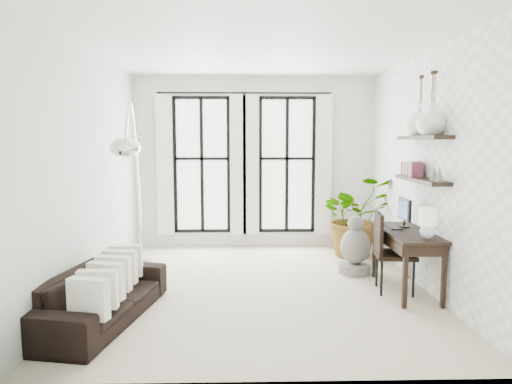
{
  "coord_description": "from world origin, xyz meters",
  "views": [
    {
      "loc": [
        -0.19,
        -6.12,
        2.01
      ],
      "look_at": [
        -0.04,
        0.3,
        1.29
      ],
      "focal_mm": 32.0,
      "sensor_mm": 36.0,
      "label": 1
    }
  ],
  "objects_px": {
    "desk": "(408,236)",
    "buddha": "(355,249)",
    "arc_lamp": "(132,144)",
    "sofa": "(102,295)",
    "desk_chair": "(388,247)",
    "plant": "(355,216)"
  },
  "relations": [
    {
      "from": "plant",
      "to": "buddha",
      "type": "distance_m",
      "value": 1.15
    },
    {
      "from": "arc_lamp",
      "to": "desk",
      "type": "bearing_deg",
      "value": -5.28
    },
    {
      "from": "arc_lamp",
      "to": "buddha",
      "type": "xyz_separation_m",
      "value": [
        3.18,
        0.56,
        -1.59
      ]
    },
    {
      "from": "desk_chair",
      "to": "plant",
      "type": "bearing_deg",
      "value": 96.68
    },
    {
      "from": "plant",
      "to": "arc_lamp",
      "type": "relative_size",
      "value": 0.53
    },
    {
      "from": "plant",
      "to": "sofa",
      "type": "bearing_deg",
      "value": -141.23
    },
    {
      "from": "desk_chair",
      "to": "arc_lamp",
      "type": "height_order",
      "value": "arc_lamp"
    },
    {
      "from": "desk",
      "to": "buddha",
      "type": "xyz_separation_m",
      "value": [
        -0.47,
        0.89,
        -0.38
      ]
    },
    {
      "from": "sofa",
      "to": "desk_chair",
      "type": "distance_m",
      "value": 3.63
    },
    {
      "from": "sofa",
      "to": "desk_chair",
      "type": "bearing_deg",
      "value": -64.74
    },
    {
      "from": "desk",
      "to": "arc_lamp",
      "type": "relative_size",
      "value": 0.52
    },
    {
      "from": "desk",
      "to": "desk_chair",
      "type": "bearing_deg",
      "value": 168.77
    },
    {
      "from": "plant",
      "to": "arc_lamp",
      "type": "height_order",
      "value": "arc_lamp"
    },
    {
      "from": "desk",
      "to": "plant",
      "type": "bearing_deg",
      "value": 96.17
    },
    {
      "from": "desk_chair",
      "to": "sofa",
      "type": "bearing_deg",
      "value": -157.88
    },
    {
      "from": "desk",
      "to": "buddha",
      "type": "bearing_deg",
      "value": 117.55
    },
    {
      "from": "sofa",
      "to": "desk",
      "type": "relative_size",
      "value": 1.45
    },
    {
      "from": "plant",
      "to": "buddha",
      "type": "height_order",
      "value": "plant"
    },
    {
      "from": "plant",
      "to": "arc_lamp",
      "type": "xyz_separation_m",
      "value": [
        -3.43,
        -1.63,
        1.26
      ]
    },
    {
      "from": "sofa",
      "to": "plant",
      "type": "relative_size",
      "value": 1.43
    },
    {
      "from": "desk",
      "to": "buddha",
      "type": "relative_size",
      "value": 1.56
    },
    {
      "from": "sofa",
      "to": "arc_lamp",
      "type": "bearing_deg",
      "value": 5.83
    }
  ]
}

